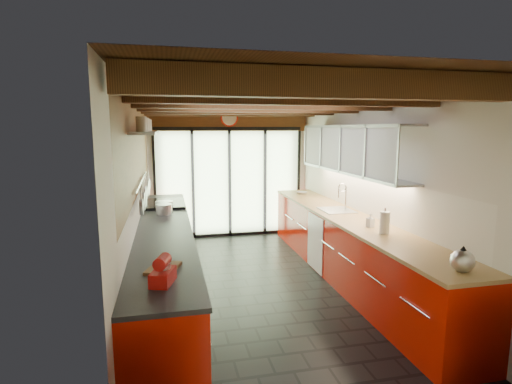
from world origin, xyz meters
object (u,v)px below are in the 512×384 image
soap_bottle (370,220)px  bowl (302,193)px  kettle (462,260)px  stand_mixer (163,272)px  paper_towel (385,223)px

soap_bottle → bowl: (0.00, 2.63, -0.06)m
kettle → soap_bottle: bearing=90.0°
kettle → stand_mixer: bearing=173.6°
paper_towel → soap_bottle: size_ratio=1.83×
stand_mixer → bowl: 4.70m
stand_mixer → paper_towel: bearing=21.4°
stand_mixer → kettle: (2.54, -0.28, 0.01)m
paper_towel → soap_bottle: 0.34m
stand_mixer → bowl: bearing=57.3°
bowl → paper_towel: bearing=-90.0°
stand_mixer → kettle: 2.56m
soap_bottle → bowl: soap_bottle is taller
soap_bottle → kettle: bearing=-90.0°
stand_mixer → kettle: size_ratio=1.15×
kettle → paper_towel: paper_towel is taller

